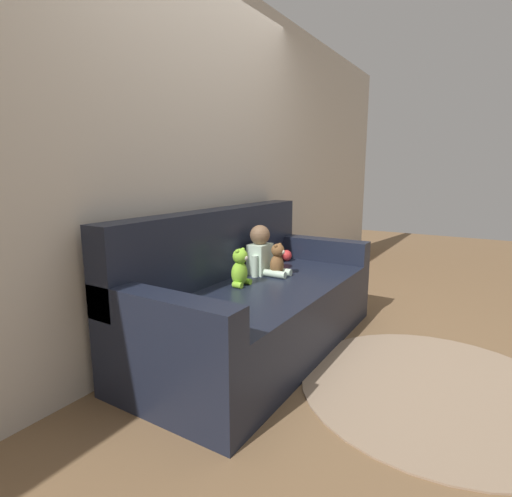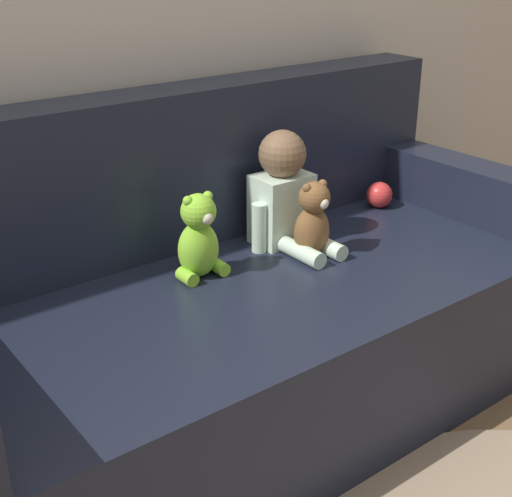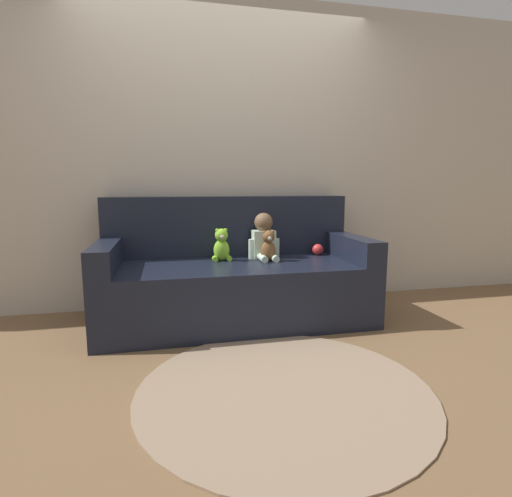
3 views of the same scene
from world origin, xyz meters
TOP-DOWN VIEW (x-y plane):
  - ground_plane at (0.00, 0.00)m, footprint 12.00×12.00m
  - wall_back at (0.00, 0.54)m, footprint 8.00×0.05m
  - couch at (0.00, 0.06)m, footprint 2.03×0.90m
  - person_baby at (0.26, 0.15)m, footprint 0.26×0.31m
  - teddy_bear_brown at (0.26, 0.02)m, footprint 0.12×0.11m
  - plush_toy_side at (-0.09, 0.11)m, footprint 0.15×0.12m
  - toy_ball at (0.74, 0.19)m, footprint 0.09×0.09m
  - floor_rug at (0.05, -1.13)m, footprint 1.52×1.52m

SIDE VIEW (x-z plane):
  - ground_plane at x=0.00m, z-range 0.00..0.00m
  - floor_rug at x=0.05m, z-range 0.00..0.01m
  - couch at x=0.00m, z-range -0.15..0.80m
  - toy_ball at x=0.74m, z-range 0.46..0.55m
  - plush_toy_side at x=-0.09m, z-range 0.45..0.71m
  - teddy_bear_brown at x=0.26m, z-range 0.46..0.70m
  - person_baby at x=0.26m, z-range 0.44..0.80m
  - wall_back at x=0.00m, z-range 0.00..2.60m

